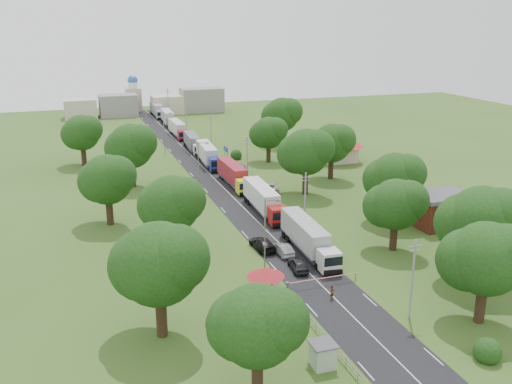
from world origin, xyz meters
name	(u,v)px	position (x,y,z in m)	size (l,w,h in m)	color
ground	(255,219)	(0.00, 0.00, 0.00)	(260.00, 260.00, 0.00)	#36541C
road	(222,186)	(0.00, 20.00, 0.00)	(8.00, 200.00, 0.04)	black
boom_barrier	(312,281)	(-1.36, -25.00, 0.89)	(9.22, 0.35, 1.18)	slate
guard_booth	(265,278)	(-7.20, -25.00, 2.16)	(4.40, 4.40, 3.45)	beige
kiosk	(323,354)	(-7.00, -40.00, 1.23)	(2.30, 2.30, 2.41)	#99A593
guard_rail	(319,335)	(-5.00, -35.00, 0.00)	(0.10, 17.00, 1.70)	slate
info_sign	(226,152)	(5.20, 35.00, 3.00)	(0.12, 3.10, 4.10)	slate
pole_0	(412,278)	(5.50, -35.00, 4.68)	(1.60, 0.24, 9.00)	gray
pole_1	(305,201)	(5.50, -7.00, 4.68)	(1.60, 0.24, 9.00)	gray
pole_2	(247,159)	(5.50, 21.00, 4.68)	(1.60, 0.24, 9.00)	gray
pole_3	(211,133)	(5.50, 49.00, 4.68)	(1.60, 0.24, 9.00)	gray
pole_4	(186,115)	(5.50, 77.00, 4.68)	(1.60, 0.24, 9.00)	gray
pole_5	(168,102)	(5.50, 105.00, 4.68)	(1.60, 0.24, 9.00)	gray
lamp_0	(266,233)	(-5.35, -20.00, 5.55)	(2.03, 0.22, 10.00)	slate
lamp_1	(199,166)	(-5.35, 15.00, 5.55)	(2.03, 0.22, 10.00)	slate
lamp_2	(165,131)	(-5.35, 50.00, 5.55)	(2.03, 0.22, 10.00)	slate
tree_0	(485,258)	(11.99, -37.84, 7.22)	(8.80, 8.80, 11.07)	#382616
tree_1	(481,221)	(17.99, -29.83, 7.85)	(9.60, 9.60, 12.05)	#382616
tree_2	(395,204)	(13.99, -17.86, 6.60)	(8.00, 8.00, 10.10)	#382616
tree_3	(394,177)	(19.99, -7.84, 7.22)	(8.80, 8.80, 11.07)	#382616
tree_4	(306,152)	(12.99, 10.17, 7.85)	(9.60, 9.60, 12.05)	#382616
tree_5	(331,143)	(21.99, 18.16, 7.22)	(8.80, 8.80, 11.07)	#382616
tree_6	(268,133)	(14.99, 35.14, 6.60)	(8.00, 8.00, 10.10)	#382616
tree_7	(282,115)	(23.99, 50.17, 7.85)	(9.60, 9.60, 12.05)	#382616
tree_8	(257,325)	(-14.01, -41.86, 6.60)	(8.00, 8.00, 10.10)	#382616
tree_9	(158,263)	(-20.01, -29.83, 7.85)	(9.60, 9.60, 12.05)	#382616
tree_10	(171,204)	(-15.01, -9.84, 7.22)	(8.80, 8.80, 11.07)	#382616
tree_11	(107,179)	(-22.01, 5.16, 7.22)	(8.80, 8.80, 11.07)	#382616
tree_12	(131,146)	(-16.01, 25.17, 7.85)	(9.60, 9.60, 12.05)	#382616
tree_13	(82,133)	(-24.01, 45.16, 7.22)	(8.80, 8.80, 11.07)	#382616
house_brick	(441,209)	(26.00, -12.00, 2.65)	(8.60, 6.60, 5.20)	maroon
house_cream	(340,146)	(30.00, 30.00, 3.64)	(10.08, 10.08, 5.80)	beige
distant_town	(151,104)	(0.68, 110.00, 3.49)	(52.00, 8.00, 8.00)	gray
church	(133,96)	(-4.00, 118.00, 5.39)	(5.00, 5.00, 12.30)	beige
truck_0	(308,237)	(2.38, -15.21, 2.28)	(3.22, 15.51, 4.29)	silver
truck_1	(263,199)	(2.31, 2.65, 2.28)	(3.12, 15.51, 4.29)	#A91313
truck_2	(234,174)	(2.29, 19.53, 2.18)	(2.68, 14.86, 4.12)	yellow
truck_3	(208,155)	(1.67, 36.99, 2.26)	(3.41, 15.44, 4.26)	navy
truck_4	(193,142)	(1.64, 51.97, 2.01)	(2.96, 13.71, 3.79)	silver
truck_5	(178,129)	(1.60, 69.89, 2.13)	(2.67, 14.48, 4.01)	maroon
truck_6	(168,118)	(2.25, 88.05, 2.21)	(3.27, 15.10, 4.17)	#296E2C
truck_7	(157,110)	(1.71, 104.93, 2.21)	(2.63, 15.00, 4.16)	#ABABAB
car_lane_front	(298,265)	(-1.00, -20.00, 0.79)	(1.86, 4.62, 1.57)	black
car_lane_mid	(283,250)	(-1.00, -14.69, 0.74)	(1.56, 4.48, 1.48)	gray
car_lane_rear	(262,244)	(-3.00, -12.00, 0.80)	(2.25, 5.54, 1.61)	black
car_verge_near	(269,187)	(7.42, 13.63, 0.83)	(2.76, 5.99, 1.67)	silver
car_verge_far	(240,167)	(6.74, 29.61, 0.81)	(1.92, 4.78, 1.63)	#52565A
pedestrian_near	(332,293)	(-0.41, -28.50, 0.80)	(0.59, 0.38, 1.61)	gray
pedestrian_booth	(269,275)	(-5.61, -22.00, 0.91)	(0.88, 0.69, 1.81)	gray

